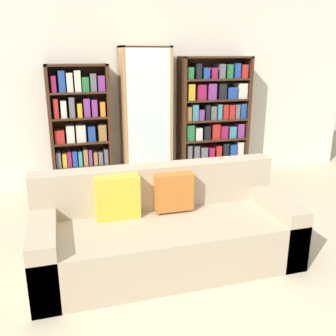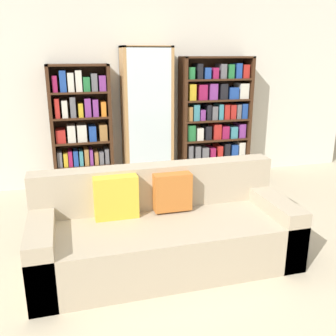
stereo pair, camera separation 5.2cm
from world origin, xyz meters
name	(u,v)px [view 1 (the left image)]	position (x,y,z in m)	size (l,w,h in m)	color
ground_plane	(201,286)	(0.00, 0.00, 0.00)	(16.00, 16.00, 0.00)	beige
wall_back	(131,82)	(0.00, 2.67, 1.35)	(6.57, 0.06, 2.70)	silver
couch	(165,232)	(-0.16, 0.43, 0.28)	(2.14, 0.86, 0.78)	tan
bookshelf_left	(80,130)	(-0.70, 2.47, 0.79)	(0.75, 0.32, 1.59)	#3D2314
display_cabinet	(146,118)	(0.15, 2.45, 0.90)	(0.63, 0.36, 1.81)	#AD7F4C
bookshelf_right	(214,120)	(1.11, 2.47, 0.82)	(0.98, 0.32, 1.68)	#3D2314
wine_bottle	(215,205)	(0.58, 1.09, 0.16)	(0.07, 0.07, 0.40)	#143819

